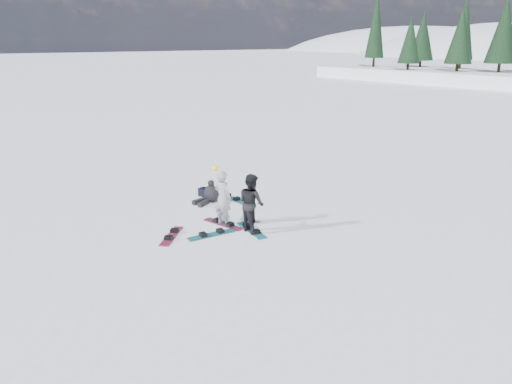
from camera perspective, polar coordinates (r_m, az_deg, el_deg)
ground at (r=14.49m, az=-0.08°, el=-5.11°), size 420.00×420.00×0.00m
snowboarder_woman at (r=15.14m, az=-3.82°, el=-0.67°), size 0.69×0.53×1.86m
snowboarder_man at (r=14.61m, az=-0.53°, el=-1.26°), size 0.90×0.73×1.76m
seated_rider at (r=17.45m, az=-5.27°, el=-0.22°), size 0.69×1.02×0.80m
gear_bag at (r=18.19m, az=-5.82°, el=-0.03°), size 0.51×0.40×0.30m
snowboard_woman at (r=15.42m, az=-3.74°, el=-3.69°), size 1.53×0.56×0.03m
snowboard_man at (r=14.91m, az=-0.52°, el=-4.40°), size 1.53×0.56×0.03m
snowboard_loose_c at (r=17.86m, az=-2.75°, el=-0.74°), size 1.50×0.28×0.03m
snowboard_loose_a at (r=14.64m, az=-5.08°, el=-4.89°), size 0.45×1.52×0.03m
snowboard_loose_b at (r=14.69m, az=-9.63°, el=-4.99°), size 1.23×1.28×0.03m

